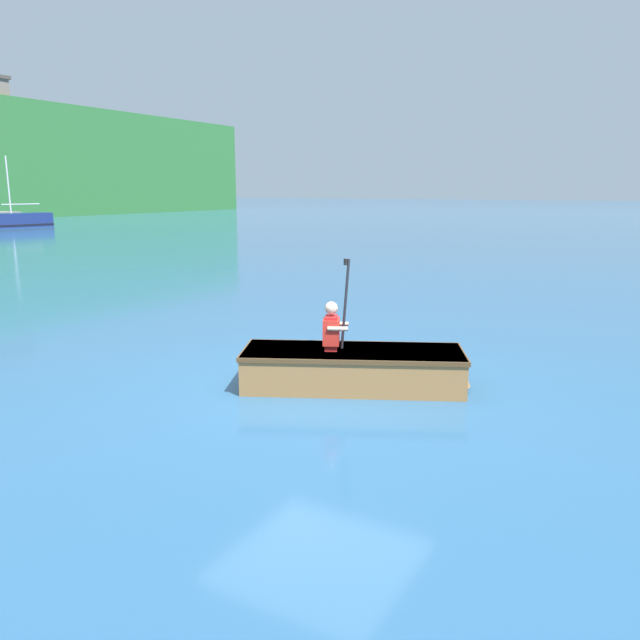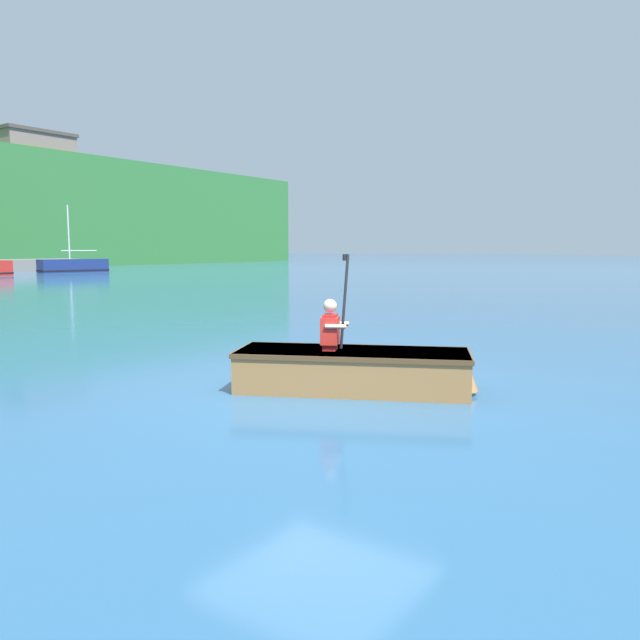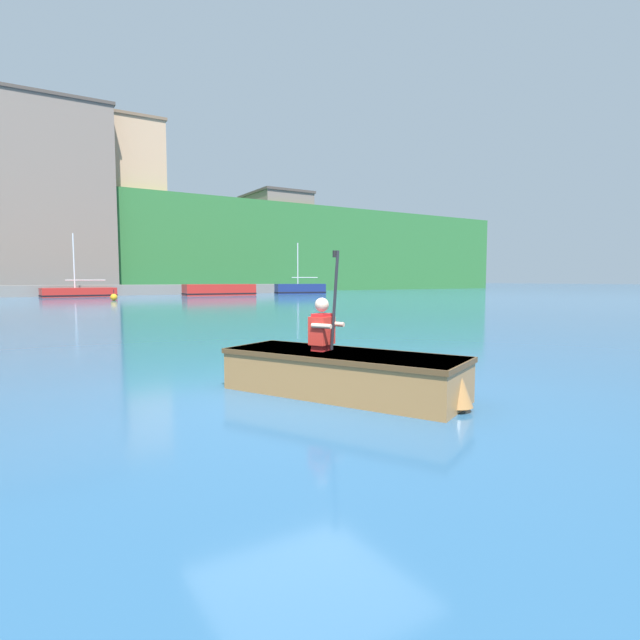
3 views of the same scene
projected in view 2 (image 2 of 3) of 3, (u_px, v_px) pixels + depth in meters
name	position (u px, v px, depth m)	size (l,w,h in m)	color
ground_plane	(318.00, 392.00, 7.78)	(300.00, 300.00, 0.00)	#28567F
waterfront_apartment_right	(22.00, 201.00, 58.02)	(6.65, 8.92, 12.15)	#75665B
moored_boat_dock_east_inner	(73.00, 266.00, 44.72)	(4.90, 2.50, 4.78)	navy
rowboat_foreground	(356.00, 368.00, 7.81)	(2.18, 3.05, 0.51)	#A3703D
person_paddler	(331.00, 327.00, 7.80)	(0.43, 0.43, 1.20)	red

